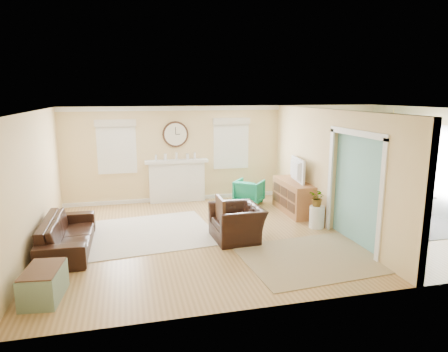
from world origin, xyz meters
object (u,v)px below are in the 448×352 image
(eames_chair, at_px, (237,223))
(credenza, at_px, (293,197))
(dining_table, at_px, (385,204))
(sofa, at_px, (68,234))
(green_chair, at_px, (249,192))

(eames_chair, bearing_deg, credenza, 125.30)
(credenza, bearing_deg, eames_chair, -141.56)
(eames_chair, bearing_deg, dining_table, 95.13)
(sofa, height_order, green_chair, green_chair)
(eames_chair, xyz_separation_m, green_chair, (1.05, 2.55, -0.03))
(sofa, distance_m, green_chair, 4.92)
(green_chair, bearing_deg, sofa, 66.36)
(eames_chair, height_order, green_chair, eames_chair)
(sofa, height_order, eames_chair, eames_chair)
(sofa, xyz_separation_m, credenza, (5.15, 1.28, 0.08))
(eames_chair, relative_size, dining_table, 0.55)
(credenza, bearing_deg, sofa, -166.06)
(eames_chair, xyz_separation_m, credenza, (1.88, 1.49, 0.05))
(credenza, bearing_deg, green_chair, 128.01)
(sofa, xyz_separation_m, green_chair, (4.32, 2.34, 0.01))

